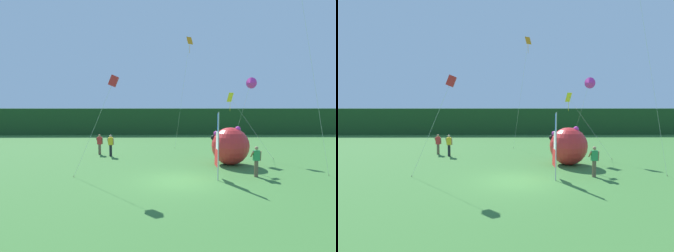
{
  "view_description": "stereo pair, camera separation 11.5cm",
  "coord_description": "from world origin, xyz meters",
  "views": [
    {
      "loc": [
        -0.81,
        -15.13,
        4.07
      ],
      "look_at": [
        -0.52,
        3.3,
        2.74
      ],
      "focal_mm": 30.52,
      "sensor_mm": 36.0,
      "label": 1
    },
    {
      "loc": [
        -0.7,
        -15.13,
        4.07
      ],
      "look_at": [
        -0.52,
        3.3,
        2.74
      ],
      "focal_mm": 30.52,
      "sensor_mm": 36.0,
      "label": 2
    }
  ],
  "objects": [
    {
      "name": "kite_orange_diamond_0",
      "position": [
        1.27,
        9.12,
        8.53
      ],
      "size": [
        1.38,
        3.31,
        9.75
      ],
      "color": "brown",
      "rests_on": "ground"
    },
    {
      "name": "person_near_banner",
      "position": [
        -5.05,
        7.61,
        0.93
      ],
      "size": [
        0.55,
        0.48,
        1.73
      ],
      "color": "black",
      "rests_on": "ground"
    },
    {
      "name": "distant_treeline",
      "position": [
        0.0,
        25.36,
        1.82
      ],
      "size": [
        80.0,
        2.4,
        3.65
      ],
      "primitive_type": "cube",
      "color": "#1E421E",
      "rests_on": "ground"
    },
    {
      "name": "banner_flag",
      "position": [
        2.15,
        0.38,
        1.78
      ],
      "size": [
        0.06,
        1.03,
        3.71
      ],
      "color": "#B7B7BC",
      "rests_on": "ground"
    },
    {
      "name": "ground_plane",
      "position": [
        0.0,
        0.0,
        0.0
      ],
      "size": [
        120.0,
        120.0,
        0.0
      ],
      "primitive_type": "plane",
      "color": "#3D7533"
    },
    {
      "name": "kite_magenta_delta_2",
      "position": [
        6.08,
        7.45,
        5.83
      ],
      "size": [
        1.42,
        2.78,
        6.3
      ],
      "color": "brown",
      "rests_on": "ground"
    },
    {
      "name": "kite_red_box_3",
      "position": [
        -3.48,
        0.19,
        5.33
      ],
      "size": [
        2.77,
        0.99,
        5.7
      ],
      "color": "brown",
      "rests_on": "ground"
    },
    {
      "name": "person_far_left",
      "position": [
        4.48,
        0.84,
        0.94
      ],
      "size": [
        0.55,
        0.48,
        1.75
      ],
      "color": "brown",
      "rests_on": "ground"
    },
    {
      "name": "person_mid_field",
      "position": [
        -6.13,
        8.52,
        0.9
      ],
      "size": [
        0.55,
        0.48,
        1.68
      ],
      "color": "brown",
      "rests_on": "ground"
    },
    {
      "name": "inflatable_balloon",
      "position": [
        3.78,
        4.22,
        1.29
      ],
      "size": [
        2.6,
        2.57,
        2.66
      ],
      "color": "red",
      "rests_on": "ground"
    },
    {
      "name": "kite_yellow_diamond_4",
      "position": [
        4.56,
        7.03,
        4.43
      ],
      "size": [
        3.45,
        1.21,
        5.07
      ],
      "color": "brown",
      "rests_on": "ground"
    }
  ]
}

